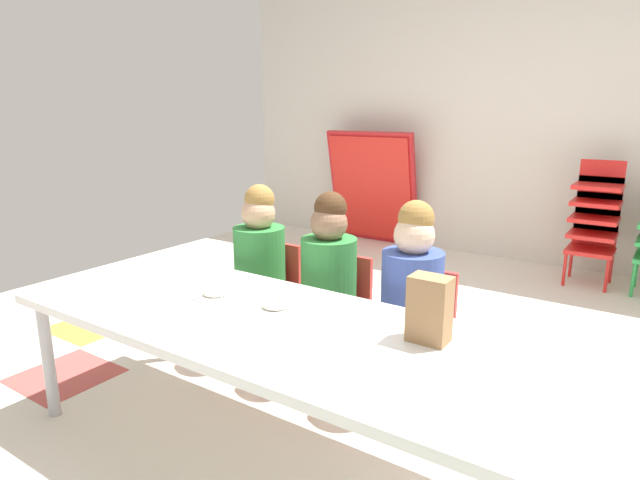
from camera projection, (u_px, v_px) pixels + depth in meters
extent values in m
cube|color=silver|center=(392.00, 379.00, 2.64)|extent=(5.77, 5.11, 0.02)
cube|color=orange|center=(420.00, 287.00, 3.97)|extent=(0.43, 0.43, 0.00)
cube|color=#B24C47|center=(65.00, 375.00, 2.64)|extent=(0.43, 0.43, 0.00)
cube|color=orange|center=(93.00, 326.00, 3.25)|extent=(0.43, 0.43, 0.00)
cube|color=silver|center=(531.00, 335.00, 3.11)|extent=(0.43, 0.43, 0.00)
cube|color=gray|center=(367.00, 276.00, 4.21)|extent=(0.43, 0.43, 0.00)
cube|color=beige|center=(539.00, 96.00, 4.36)|extent=(5.77, 0.10, 2.77)
cube|color=white|center=(274.00, 325.00, 1.91)|extent=(2.10, 0.76, 0.04)
cylinder|color=#B2B2B7|center=(48.00, 360.00, 2.25)|extent=(0.05, 0.05, 0.51)
cylinder|color=#B2B2B7|center=(168.00, 313.00, 2.76)|extent=(0.05, 0.05, 0.51)
cylinder|color=#B2B2B7|center=(574.00, 439.00, 1.71)|extent=(0.05, 0.05, 0.51)
cube|color=red|center=(261.00, 304.00, 2.77)|extent=(0.32, 0.30, 0.03)
cube|color=red|center=(278.00, 270.00, 2.85)|extent=(0.29, 0.02, 0.30)
cylinder|color=#2D7A38|center=(260.00, 264.00, 2.71)|extent=(0.33, 0.33, 0.38)
sphere|color=tan|center=(258.00, 213.00, 2.65)|extent=(0.17, 0.17, 0.17)
sphere|color=olive|center=(259.00, 199.00, 2.64)|extent=(0.15, 0.15, 0.15)
cylinder|color=red|center=(225.00, 334.00, 2.77)|extent=(0.02, 0.02, 0.28)
cylinder|color=red|center=(266.00, 347.00, 2.62)|extent=(0.02, 0.02, 0.28)
cylinder|color=red|center=(257.00, 318.00, 2.98)|extent=(0.02, 0.02, 0.28)
cylinder|color=red|center=(298.00, 329.00, 2.83)|extent=(0.02, 0.02, 0.28)
cube|color=red|center=(329.00, 322.00, 2.54)|extent=(0.32, 0.30, 0.03)
cube|color=red|center=(345.00, 284.00, 2.62)|extent=(0.29, 0.02, 0.30)
cylinder|color=#2D7A38|center=(329.00, 278.00, 2.49)|extent=(0.34, 0.34, 0.38)
sphere|color=#8C664C|center=(329.00, 223.00, 2.42)|extent=(0.17, 0.17, 0.17)
sphere|color=#472D19|center=(330.00, 208.00, 2.42)|extent=(0.15, 0.15, 0.15)
cylinder|color=red|center=(289.00, 354.00, 2.55)|extent=(0.02, 0.02, 0.28)
cylinder|color=red|center=(339.00, 369.00, 2.39)|extent=(0.02, 0.02, 0.28)
cylinder|color=red|center=(320.00, 335.00, 2.76)|extent=(0.02, 0.02, 0.28)
cylinder|color=red|center=(367.00, 348.00, 2.60)|extent=(0.02, 0.02, 0.28)
cube|color=red|center=(410.00, 343.00, 2.31)|extent=(0.32, 0.30, 0.03)
cube|color=red|center=(425.00, 300.00, 2.40)|extent=(0.29, 0.02, 0.30)
cylinder|color=#384C99|center=(412.00, 295.00, 2.26)|extent=(0.30, 0.30, 0.38)
sphere|color=beige|center=(414.00, 235.00, 2.20)|extent=(0.17, 0.17, 0.17)
sphere|color=olive|center=(416.00, 218.00, 2.19)|extent=(0.15, 0.15, 0.15)
cylinder|color=red|center=(366.00, 378.00, 2.32)|extent=(0.02, 0.02, 0.28)
cylinder|color=red|center=(426.00, 397.00, 2.17)|extent=(0.02, 0.02, 0.28)
cylinder|color=red|center=(393.00, 356.00, 2.53)|extent=(0.02, 0.02, 0.28)
cylinder|color=red|center=(450.00, 371.00, 2.37)|extent=(0.02, 0.02, 0.28)
cube|color=red|center=(590.00, 251.00, 3.96)|extent=(0.32, 0.30, 0.03)
cube|color=red|center=(594.00, 235.00, 4.05)|extent=(0.30, 0.02, 0.18)
cube|color=red|center=(592.00, 235.00, 3.93)|extent=(0.32, 0.30, 0.03)
cube|color=red|center=(596.00, 220.00, 4.02)|extent=(0.30, 0.02, 0.18)
cube|color=red|center=(594.00, 219.00, 3.90)|extent=(0.32, 0.30, 0.03)
cube|color=red|center=(598.00, 204.00, 3.99)|extent=(0.30, 0.02, 0.18)
cube|color=red|center=(596.00, 203.00, 3.87)|extent=(0.32, 0.30, 0.03)
cube|color=red|center=(600.00, 188.00, 3.97)|extent=(0.30, 0.02, 0.18)
cube|color=red|center=(598.00, 187.00, 3.85)|extent=(0.32, 0.30, 0.03)
cube|color=red|center=(602.00, 172.00, 3.94)|extent=(0.30, 0.02, 0.18)
cylinder|color=red|center=(565.00, 269.00, 3.96)|extent=(0.02, 0.02, 0.26)
cylinder|color=red|center=(607.00, 275.00, 3.81)|extent=(0.02, 0.02, 0.26)
cylinder|color=red|center=(571.00, 261.00, 4.17)|extent=(0.02, 0.02, 0.26)
cylinder|color=red|center=(611.00, 266.00, 4.02)|extent=(0.02, 0.02, 0.26)
cylinder|color=green|center=(633.00, 279.00, 3.72)|extent=(0.02, 0.02, 0.26)
cylinder|color=green|center=(636.00, 270.00, 3.93)|extent=(0.02, 0.02, 0.26)
cube|color=red|center=(373.00, 188.00, 5.18)|extent=(0.90, 0.28, 1.09)
cube|color=red|center=(371.00, 188.00, 5.15)|extent=(0.83, 0.23, 0.99)
cube|color=#9E754C|center=(430.00, 309.00, 1.72)|extent=(0.13, 0.09, 0.22)
cylinder|color=white|center=(216.00, 296.00, 2.15)|extent=(0.18, 0.18, 0.01)
torus|color=white|center=(216.00, 291.00, 2.15)|extent=(0.10, 0.10, 0.03)
torus|color=white|center=(275.00, 304.00, 2.03)|extent=(0.10, 0.10, 0.03)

